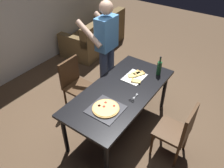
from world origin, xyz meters
TOP-DOWN VIEW (x-y plane):
  - ground_plane at (0.00, 0.00)m, footprint 12.00×12.00m
  - back_wall at (0.00, 2.60)m, footprint 6.40×0.10m
  - dining_table at (0.00, 0.00)m, footprint 1.83×0.87m
  - chair_near_camera at (-0.00, -0.92)m, footprint 0.42×0.42m
  - chair_far_side at (0.00, 0.92)m, footprint 0.42×0.42m
  - couch at (1.90, 1.99)m, footprint 1.76×0.98m
  - person_serving_pizza at (0.60, 0.70)m, footprint 0.55×0.54m
  - pepperoni_pizza_on_tray at (-0.44, -0.06)m, footprint 0.41×0.41m
  - pizza_slices_on_towel at (0.41, -0.01)m, footprint 0.38×0.30m
  - wine_bottle at (0.68, -0.26)m, footprint 0.07×0.07m
  - kitchen_scissors at (-0.06, -0.24)m, footprint 0.19×0.08m

SIDE VIEW (x-z plane):
  - ground_plane at x=0.00m, z-range 0.00..0.00m
  - couch at x=1.90m, z-range -0.12..0.73m
  - chair_near_camera at x=0.00m, z-range 0.06..0.96m
  - chair_far_side at x=0.00m, z-range 0.06..0.96m
  - dining_table at x=0.00m, z-range 0.30..1.05m
  - kitchen_scissors at x=-0.06m, z-range 0.75..0.76m
  - pizza_slices_on_towel at x=0.41m, z-range 0.75..0.78m
  - pepperoni_pizza_on_tray at x=-0.44m, z-range 0.75..0.78m
  - wine_bottle at x=0.68m, z-range 0.71..1.03m
  - person_serving_pizza at x=0.60m, z-range 0.12..1.87m
  - back_wall at x=0.00m, z-range 0.00..2.80m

